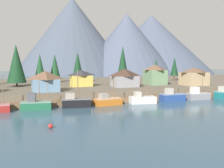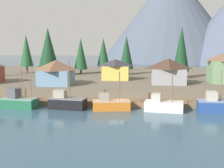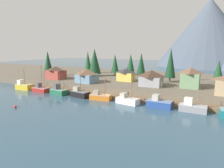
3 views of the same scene
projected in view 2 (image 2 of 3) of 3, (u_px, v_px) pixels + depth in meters
The scene contains 19 objects.
ground_plane at pixel (124, 92), 72.64m from camera, with size 400.00×400.00×1.00m, color #335166.
dock at pixel (118, 103), 54.75m from camera, with size 80.00×4.00×1.60m.
shoreline_bank at pixel (127, 79), 84.24m from camera, with size 400.00×56.00×2.50m, color #665B4C.
mountain_west_peak at pixel (172, 15), 192.52m from camera, with size 89.47×89.47×58.46m, color #475160.
fishing_boat_green at pixel (18, 101), 52.52m from camera, with size 6.60×3.63×6.74m.
fishing_boat_black at pixel (67, 102), 51.72m from camera, with size 6.57×3.49×8.31m.
fishing_boat_orange at pixel (110, 104), 50.93m from camera, with size 6.58×3.48×6.50m.
fishing_boat_white at pixel (163, 105), 49.97m from camera, with size 6.59×3.70×6.02m.
fishing_boat_blue at pixel (217, 105), 49.48m from camera, with size 6.30×2.86×6.95m.
house_grey at pixel (168, 71), 64.86m from camera, with size 7.43×6.38×5.45m.
house_blue at pixel (56, 72), 63.39m from camera, with size 6.89×7.01×5.20m.
house_green at pixel (223, 68), 66.70m from camera, with size 5.89×6.79×6.53m.
house_yellow at pixel (116, 69), 71.73m from camera, with size 6.60×4.24×4.95m.
conifer_near_left at pixel (126, 52), 83.70m from camera, with size 3.88×3.88×10.81m.
conifer_near_right at pixel (26, 50), 87.98m from camera, with size 3.77×3.77×11.32m.
conifer_mid_left at pixel (48, 50), 79.49m from camera, with size 5.74×5.74×12.70m.
conifer_mid_right at pixel (103, 52), 89.80m from camera, with size 3.75×3.75×10.25m.
conifer_centre at pixel (81, 54), 84.94m from camera, with size 3.75×3.75×10.22m.
conifer_far_left at pixel (181, 49), 74.99m from camera, with size 4.05×4.05×12.79m.
Camera 2 is at (4.48, -51.64, 11.20)m, focal length 48.42 mm.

